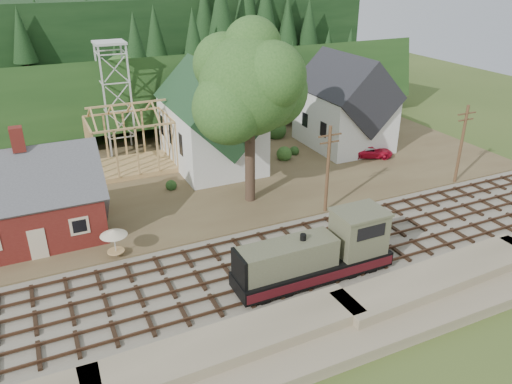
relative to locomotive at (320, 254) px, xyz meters
name	(u,v)px	position (x,y,z in m)	size (l,w,h in m)	color
ground	(282,262)	(-1.29, 3.00, -2.01)	(140.00, 140.00, 0.00)	#384C1E
embankment	(348,333)	(-1.29, -5.50, -2.01)	(64.00, 5.00, 1.60)	#7F7259
railroad_bed	(282,261)	(-1.29, 3.00, -1.93)	(64.00, 11.00, 0.16)	#726B5B
village_flat	(201,174)	(-1.29, 21.00, -1.86)	(64.00, 26.00, 0.30)	brown
hillside	(145,115)	(-1.29, 45.00, -2.01)	(70.00, 28.00, 8.00)	#1E3F19
ridge	(122,91)	(-1.29, 61.00, -2.01)	(80.00, 20.00, 12.00)	black
depot	(31,203)	(-17.29, 14.00, 1.20)	(10.80, 7.41, 9.00)	#581714
church	(211,120)	(0.71, 22.68, 3.17)	(8.40, 15.17, 13.00)	silver
farmhouse	(345,107)	(16.71, 22.00, 2.85)	(8.40, 10.80, 10.60)	silver
timber_frame	(131,142)	(-7.29, 25.00, 1.25)	(8.20, 6.20, 6.99)	tan
lattice_tower	(112,64)	(-7.29, 31.00, 8.02)	(3.20, 3.20, 12.12)	silver
big_tree	(251,92)	(0.87, 13.08, 8.20)	(10.90, 8.40, 14.70)	#38281E
telegraph_pole_near	(328,169)	(5.71, 8.20, 2.23)	(2.20, 0.28, 8.00)	#4C331E
telegraph_pole_far	(461,144)	(20.71, 8.20, 2.23)	(2.20, 0.28, 8.00)	#4C331E
locomotive	(320,254)	(0.00, 0.00, 0.00)	(11.18, 2.80, 4.50)	black
car_blue	(74,222)	(-14.47, 14.09, -1.13)	(1.37, 3.40, 1.16)	#5D7AC8
car_green	(10,234)	(-19.20, 13.96, -1.04)	(1.41, 4.06, 1.34)	#669265
car_red	(370,151)	(17.29, 17.32, -1.04)	(2.23, 4.83, 1.34)	red
patio_set	(114,234)	(-12.20, 8.50, 0.16)	(1.97, 1.97, 2.20)	silver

